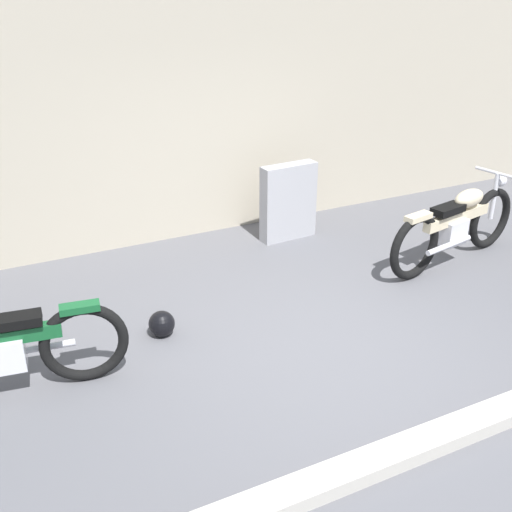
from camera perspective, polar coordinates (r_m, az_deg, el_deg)
ground_plane at (r=5.74m, az=6.54°, el=-9.24°), size 40.00×40.00×0.00m
building_wall at (r=7.94m, az=-6.18°, el=12.56°), size 18.00×0.30×3.02m
curb_strip at (r=4.88m, az=15.33°, el=-16.44°), size 18.00×0.24×0.12m
stone_marker at (r=7.93m, az=3.02°, el=5.04°), size 0.76×0.25×1.00m
helmet at (r=6.01m, az=-8.76°, el=-6.24°), size 0.25×0.25×0.25m
motorcycle_cream at (r=7.63m, az=18.16°, el=2.79°), size 2.20×0.72×1.00m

